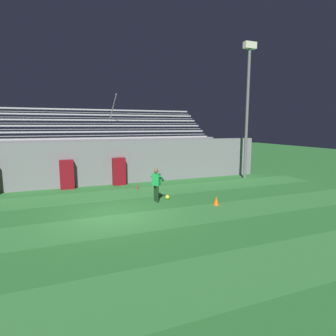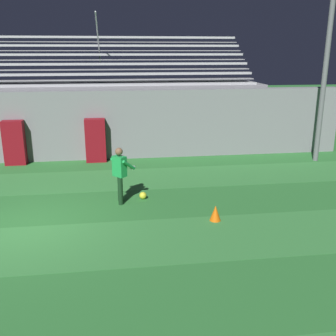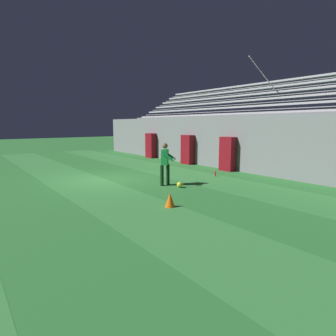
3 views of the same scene
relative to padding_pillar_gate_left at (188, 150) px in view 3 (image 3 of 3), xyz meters
name	(u,v)px [view 3 (image 3 of 3)]	position (x,y,z in m)	size (l,w,h in m)	color
ground_plane	(108,179)	(1.57, -5.95, -0.87)	(80.00, 80.00, 0.00)	#2D7533
turf_stripe_mid	(80,183)	(1.57, -7.22, -0.87)	(28.00, 2.37, 0.01)	#38843D
turf_stripe_far	(171,171)	(1.57, -2.48, -0.87)	(28.00, 2.37, 0.01)	#38843D
back_wall	(213,142)	(1.57, 0.55, 0.53)	(24.00, 0.60, 2.80)	gray
padding_pillar_gate_left	(188,150)	(0.00, 0.00, 0.00)	(0.80, 0.44, 1.74)	maroon
padding_pillar_gate_right	(228,154)	(3.13, 0.00, 0.00)	(0.80, 0.44, 1.74)	maroon
padding_pillar_far_left	(151,146)	(-4.00, 0.00, 0.00)	(0.80, 0.44, 1.74)	maroon
bleacher_stand	(243,138)	(1.57, 3.24, 0.64)	(18.00, 4.75, 5.83)	gray
goalkeeper	(165,161)	(4.02, -4.66, 0.08)	(0.74, 0.74, 1.67)	#143319
soccer_ball	(180,185)	(4.68, -4.47, -0.76)	(0.22, 0.22, 0.22)	yellow
traffic_cone	(170,200)	(6.46, -6.30, -0.66)	(0.30, 0.30, 0.42)	orange
water_bottle	(215,174)	(3.87, -1.66, -0.75)	(0.07, 0.07, 0.24)	red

